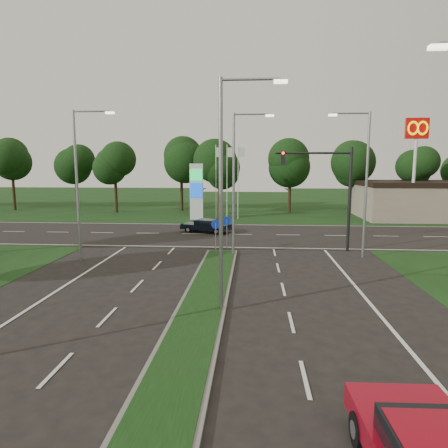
{
  "coord_description": "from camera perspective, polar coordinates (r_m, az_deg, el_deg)",
  "views": [
    {
      "loc": [
        2.04,
        -9.26,
        5.76
      ],
      "look_at": [
        0.26,
        15.03,
        2.2
      ],
      "focal_mm": 32.0,
      "sensor_mm": 36.0,
      "label": 1
    }
  ],
  "objects": [
    {
      "name": "gas_pylon",
      "position": [
        42.78,
        -3.66,
        4.86
      ],
      "size": [
        5.8,
        1.26,
        8.0
      ],
      "color": "silver",
      "rests_on": "ground"
    },
    {
      "name": "streetlight_right_far",
      "position": [
        26.16,
        19.29,
        6.36
      ],
      "size": [
        2.53,
        0.22,
        9.0
      ],
      "rotation": [
        0.0,
        0.0,
        3.14
      ],
      "color": "gray",
      "rests_on": "ground"
    },
    {
      "name": "streetlight_median_far",
      "position": [
        25.29,
        1.84,
        6.77
      ],
      "size": [
        2.53,
        0.22,
        9.0
      ],
      "color": "gray",
      "rests_on": "ground"
    },
    {
      "name": "cross_road",
      "position": [
        33.81,
        0.67,
        -1.5
      ],
      "size": [
        160.0,
        12.0,
        0.02
      ],
      "primitive_type": "cube",
      "color": "black",
      "rests_on": "ground"
    },
    {
      "name": "commercial_building",
      "position": [
        49.61,
        27.94,
        3.0
      ],
      "size": [
        16.0,
        9.0,
        4.0
      ],
      "primitive_type": "cube",
      "color": "gray",
      "rests_on": "ground"
    },
    {
      "name": "verge_far",
      "position": [
        64.55,
        2.36,
        3.18
      ],
      "size": [
        160.0,
        50.0,
        0.02
      ],
      "primitive_type": "cube",
      "color": "black",
      "rests_on": "ground"
    },
    {
      "name": "mcdonalds_sign",
      "position": [
        44.27,
        25.76,
        10.38
      ],
      "size": [
        2.2,
        0.47,
        10.4
      ],
      "color": "silver",
      "rests_on": "ground"
    },
    {
      "name": "navy_sedan",
      "position": [
        34.71,
        -2.56,
        -0.22
      ],
      "size": [
        4.49,
        2.94,
        1.15
      ],
      "rotation": [
        0.0,
        0.0,
        1.25
      ],
      "color": "black",
      "rests_on": "ground"
    },
    {
      "name": "median_kerb",
      "position": [
        14.57,
        -4.34,
        -14.73
      ],
      "size": [
        2.0,
        26.0,
        0.12
      ],
      "primitive_type": "cube",
      "color": "slate",
      "rests_on": "ground"
    },
    {
      "name": "treeline_far",
      "position": [
        49.24,
        1.95,
        9.55
      ],
      "size": [
        6.0,
        6.0,
        9.9
      ],
      "color": "black",
      "rests_on": "ground"
    },
    {
      "name": "median_signs",
      "position": [
        26.05,
        -0.36,
        -0.62
      ],
      "size": [
        1.16,
        1.76,
        2.38
      ],
      "color": "gray",
      "rests_on": "ground"
    },
    {
      "name": "streetlight_left_far",
      "position": [
        25.46,
        -19.9,
        6.29
      ],
      "size": [
        2.53,
        0.22,
        9.0
      ],
      "color": "gray",
      "rests_on": "ground"
    },
    {
      "name": "traffic_signal",
      "position": [
        27.76,
        14.95,
        5.75
      ],
      "size": [
        5.1,
        0.42,
        7.0
      ],
      "color": "black",
      "rests_on": "ground"
    },
    {
      "name": "streetlight_median_near",
      "position": [
        15.31,
        0.29,
        5.77
      ],
      "size": [
        2.53,
        0.22,
        9.0
      ],
      "color": "gray",
      "rests_on": "ground"
    },
    {
      "name": "ground",
      "position": [
        11.09,
        -7.64,
        -23.04
      ],
      "size": [
        160.0,
        160.0,
        0.0
      ],
      "primitive_type": "plane",
      "color": "black",
      "rests_on": "ground"
    }
  ]
}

